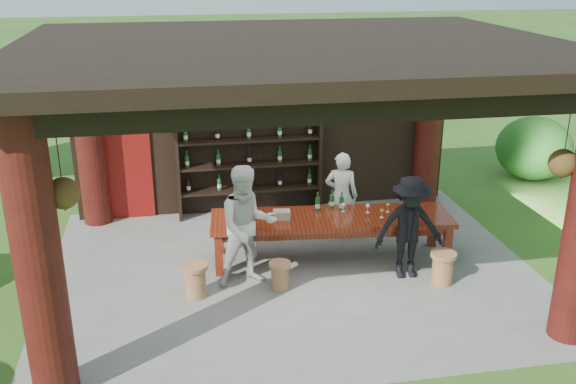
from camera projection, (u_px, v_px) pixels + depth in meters
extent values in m
plane|color=#2D5119|center=(293.00, 270.00, 9.96)|extent=(90.00, 90.00, 0.00)
cube|color=slate|center=(293.00, 273.00, 9.98)|extent=(7.40, 5.90, 0.10)
cube|color=black|center=(265.00, 124.00, 11.92)|extent=(7.00, 0.18, 3.30)
cube|color=maroon|center=(125.00, 166.00, 11.62)|extent=(0.95, 0.06, 2.00)
cylinder|color=#380C0A|center=(38.00, 259.00, 6.64)|extent=(0.50, 0.50, 3.30)
cylinder|color=#380C0A|center=(89.00, 134.00, 11.21)|extent=(0.50, 0.50, 3.30)
cylinder|color=#380C0A|center=(430.00, 119.00, 12.27)|extent=(0.50, 0.50, 3.30)
cube|color=black|center=(336.00, 104.00, 6.65)|extent=(6.70, 0.35, 0.35)
cube|color=black|center=(56.00, 74.00, 8.33)|extent=(0.30, 5.20, 0.30)
cube|color=black|center=(504.00, 60.00, 9.39)|extent=(0.30, 5.20, 0.30)
cube|color=black|center=(293.00, 48.00, 8.78)|extent=(7.50, 6.00, 0.20)
cylinder|color=black|center=(59.00, 162.00, 6.54)|extent=(0.01, 0.01, 0.75)
cone|color=black|center=(65.00, 203.00, 6.70)|extent=(0.32, 0.32, 0.18)
sphere|color=#1E5919|center=(63.00, 193.00, 6.66)|extent=(0.34, 0.34, 0.34)
cylinder|color=black|center=(567.00, 135.00, 7.50)|extent=(0.01, 0.01, 0.75)
cone|color=black|center=(561.00, 172.00, 7.65)|extent=(0.32, 0.32, 0.18)
sphere|color=#1E5919|center=(563.00, 163.00, 7.62)|extent=(0.34, 0.34, 0.34)
cube|color=#501C0B|center=(332.00, 219.00, 10.06)|extent=(3.85, 1.34, 0.08)
cube|color=#501C0B|center=(331.00, 225.00, 10.10)|extent=(3.64, 1.17, 0.12)
cube|color=#501C0B|center=(219.00, 255.00, 9.70)|extent=(0.13, 0.13, 0.67)
cube|color=#501C0B|center=(447.00, 247.00, 9.97)|extent=(0.13, 0.13, 0.67)
cube|color=#501C0B|center=(220.00, 234.00, 10.42)|extent=(0.13, 0.13, 0.67)
cube|color=#501C0B|center=(433.00, 227.00, 10.69)|extent=(0.13, 0.13, 0.67)
cylinder|color=#945D3B|center=(280.00, 277.00, 9.34)|extent=(0.26, 0.26, 0.37)
cylinder|color=#945D3B|center=(280.00, 264.00, 9.27)|extent=(0.32, 0.32, 0.05)
cylinder|color=#945D3B|center=(442.00, 270.00, 9.48)|extent=(0.30, 0.30, 0.45)
cylinder|color=#945D3B|center=(444.00, 255.00, 9.39)|extent=(0.39, 0.39, 0.06)
cylinder|color=#945D3B|center=(195.00, 282.00, 9.13)|extent=(0.30, 0.30, 0.44)
cylinder|color=#945D3B|center=(194.00, 266.00, 9.04)|extent=(0.38, 0.38, 0.06)
imported|color=silver|center=(341.00, 196.00, 10.86)|extent=(0.65, 0.54, 1.53)
imported|color=beige|center=(247.00, 226.00, 9.28)|extent=(0.98, 0.81, 1.83)
imported|color=black|center=(409.00, 227.00, 9.52)|extent=(1.06, 0.64, 1.60)
cube|color=#BF6672|center=(282.00, 215.00, 9.93)|extent=(0.28, 0.20, 0.14)
ellipsoid|color=#194C14|center=(533.00, 153.00, 13.85)|extent=(1.60, 1.60, 1.36)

